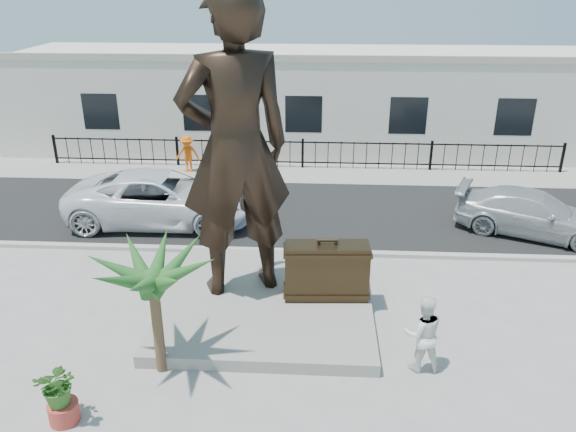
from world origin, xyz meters
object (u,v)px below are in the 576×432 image
suitcase (327,271)px  car_white (162,198)px  statue (235,148)px  tourist (423,334)px

suitcase → car_white: (-5.47, 5.03, -0.15)m
suitcase → car_white: 7.43m
statue → suitcase: 3.74m
statue → car_white: bearing=-76.7°
statue → suitcase: size_ratio=3.61×
statue → suitcase: statue is taller
statue → tourist: (4.21, -2.71, -3.13)m
statue → car_white: statue is taller
suitcase → tourist: 3.05m
statue → tourist: bearing=125.5°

